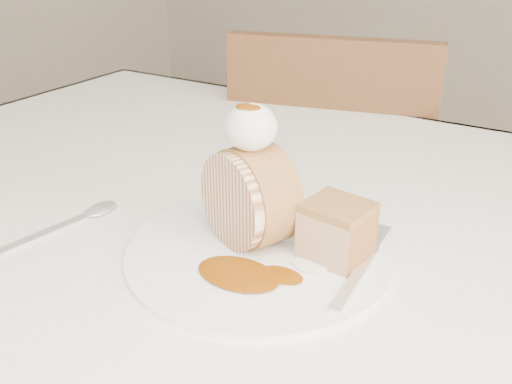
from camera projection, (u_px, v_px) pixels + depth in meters
The scene contains 10 objects.
table at pixel (280, 259), 0.79m from camera, with size 1.40×0.90×0.75m.
chair_far at pixel (332, 195), 1.33m from camera, with size 0.51×0.51×0.89m.
plate at pixel (259, 252), 0.63m from camera, with size 0.29×0.29×0.01m, color white.
roulade_slice at pixel (250, 197), 0.62m from camera, with size 0.11×0.11×0.06m, color beige.
cake_chunk at pixel (336, 234), 0.60m from camera, with size 0.07×0.06×0.05m, color #A3693D.
whipped_cream at pixel (251, 127), 0.59m from camera, with size 0.06×0.06×0.05m, color white.
caramel_drizzle at pixel (248, 101), 0.58m from camera, with size 0.03×0.02×0.01m, color #743604.
caramel_pool at pixel (238, 274), 0.58m from camera, with size 0.09×0.06×0.00m, color #743604, non-canonical shape.
fork at pixel (356, 278), 0.57m from camera, with size 0.02×0.17×0.00m, color silver.
spoon at pixel (35, 238), 0.66m from camera, with size 0.03×0.17×0.00m, color silver.
Camera 1 is at (0.32, -0.39, 1.08)m, focal length 40.00 mm.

